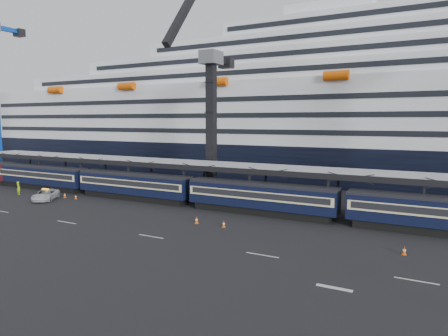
{
  "coord_description": "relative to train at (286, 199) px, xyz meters",
  "views": [
    {
      "loc": [
        10.5,
        -34.98,
        11.53
      ],
      "look_at": [
        -13.07,
        10.0,
        5.48
      ],
      "focal_mm": 32.0,
      "sensor_mm": 36.0,
      "label": 1
    }
  ],
  "objects": [
    {
      "name": "ground",
      "position": [
        4.65,
        -10.0,
        -2.2
      ],
      "size": [
        260.0,
        260.0,
        0.0
      ],
      "primitive_type": "plane",
      "color": "black",
      "rests_on": "ground"
    },
    {
      "name": "lane_markings",
      "position": [
        12.8,
        -15.23,
        -2.19
      ],
      "size": [
        111.0,
        4.27,
        0.02
      ],
      "color": "beige",
      "rests_on": "ground"
    },
    {
      "name": "train",
      "position": [
        0.0,
        0.0,
        0.0
      ],
      "size": [
        133.05,
        3.0,
        4.05
      ],
      "color": "black",
      "rests_on": "ground"
    },
    {
      "name": "canopy",
      "position": [
        4.65,
        4.0,
        3.05
      ],
      "size": [
        130.0,
        6.25,
        5.53
      ],
      "color": "#989A9F",
      "rests_on": "ground"
    },
    {
      "name": "cruise_ship",
      "position": [
        3.57,
        35.99,
        10.14
      ],
      "size": [
        214.09,
        28.84,
        34.0
      ],
      "color": "black",
      "rests_on": "ground"
    },
    {
      "name": "crane_dark_near",
      "position": [
        -15.35,
        8.59,
        9.73
      ],
      "size": [
        4.5,
        17.75,
        35.08
      ],
      "color": "#4A4C51",
      "rests_on": "ground"
    },
    {
      "name": "pickup_truck",
      "position": [
        -34.44,
        -6.39,
        -1.43
      ],
      "size": [
        5.13,
        6.09,
        1.55
      ],
      "primitive_type": "imported",
      "rotation": [
        0.0,
        0.0,
        0.56
      ],
      "color": "silver",
      "rests_on": "ground"
    },
    {
      "name": "worker",
      "position": [
        -41.97,
        -5.36,
        -1.18
      ],
      "size": [
        0.83,
        0.62,
        2.05
      ],
      "primitive_type": "imported",
      "rotation": [
        0.0,
        0.0,
        2.95
      ],
      "color": "#A3DA0B",
      "rests_on": "ground"
    },
    {
      "name": "traffic_cone_a",
      "position": [
        -31.18,
        -3.8,
        -1.87
      ],
      "size": [
        0.34,
        0.34,
        0.68
      ],
      "color": "#E75607",
      "rests_on": "ground"
    },
    {
      "name": "traffic_cone_b",
      "position": [
        -33.43,
        -3.85,
        -1.82
      ],
      "size": [
        0.38,
        0.38,
        0.77
      ],
      "color": "#E75607",
      "rests_on": "ground"
    },
    {
      "name": "traffic_cone_c",
      "position": [
        -7.96,
        -7.55,
        -1.79
      ],
      "size": [
        0.42,
        0.42,
        0.83
      ],
      "color": "#E75607",
      "rests_on": "ground"
    },
    {
      "name": "traffic_cone_d",
      "position": [
        -4.5,
        -7.55,
        -1.83
      ],
      "size": [
        0.38,
        0.38,
        0.76
      ],
      "color": "#E75607",
      "rests_on": "ground"
    },
    {
      "name": "traffic_cone_e",
      "position": [
        13.48,
        -8.23,
        -1.82
      ],
      "size": [
        0.39,
        0.39,
        0.77
      ],
      "color": "#E75607",
      "rests_on": "ground"
    }
  ]
}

